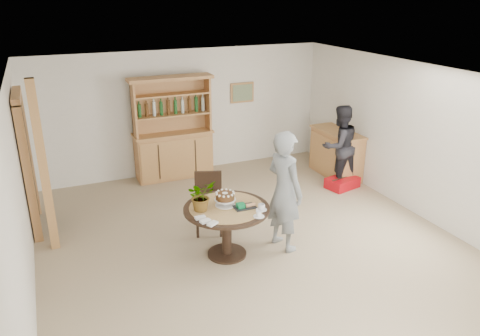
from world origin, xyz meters
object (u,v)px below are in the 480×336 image
hutch (173,144)px  sideboard (336,153)px  dining_table (227,217)px  dining_chair (209,198)px  teen_boy (284,191)px  adult_person (339,146)px  red_suitcase (342,183)px

hutch → sideboard: size_ratio=1.62×
sideboard → dining_table: size_ratio=1.05×
dining_chair → teen_boy: (0.82, -0.93, 0.36)m
adult_person → dining_chair: bearing=9.3°
adult_person → red_suitcase: adult_person is taller
hutch → adult_person: size_ratio=1.29×
teen_boy → sideboard: bearing=-61.6°
hutch → sideboard: bearing=-22.2°
dining_table → red_suitcase: dining_table is taller
hutch → dining_table: hutch is taller
hutch → adult_person: 3.26m
dining_chair → adult_person: size_ratio=0.60×
hutch → dining_table: size_ratio=1.70×
dining_table → teen_boy: teen_boy is taller
dining_table → dining_chair: bearing=88.2°
teen_boy → dining_chair: bearing=28.1°
teen_boy → dining_table: bearing=69.7°
dining_table → sideboard: bearing=32.1°
dining_table → hutch: bearing=87.5°
sideboard → teen_boy: size_ratio=0.71×
red_suitcase → sideboard: bearing=54.8°
hutch → red_suitcase: size_ratio=3.01×
sideboard → adult_person: 0.58m
dining_table → dining_chair: 0.83m
hutch → dining_chair: hutch is taller
sideboard → dining_chair: size_ratio=1.33×
hutch → red_suitcase: (2.80, -1.85, -0.59)m
hutch → sideboard: hutch is taller
adult_person → hutch: bearing=-35.9°
hutch → dining_chair: size_ratio=2.16×
sideboard → red_suitcase: (-0.24, -0.61, -0.37)m
sideboard → hutch: bearing=157.8°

